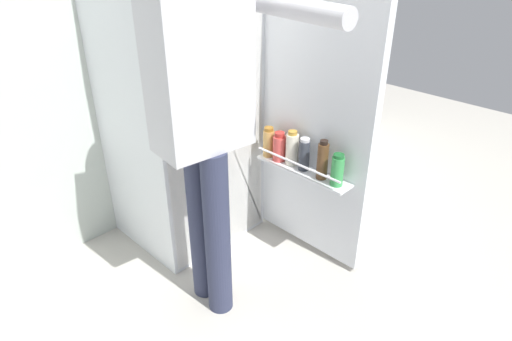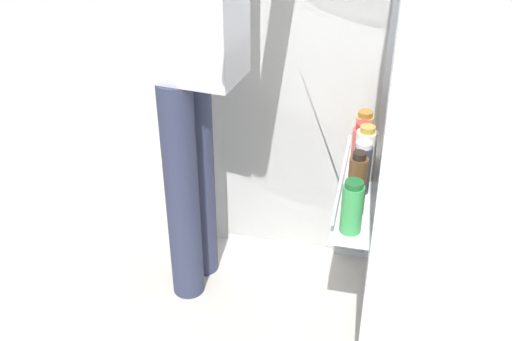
# 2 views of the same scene
# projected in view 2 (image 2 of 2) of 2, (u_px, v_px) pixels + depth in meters

# --- Properties ---
(ground_plane) EXTENTS (6.90, 6.90, 0.00)m
(ground_plane) POSITION_uv_depth(u_px,v_px,m) (274.00, 285.00, 2.36)
(ground_plane) COLOR #B7B2A8
(refrigerator) EXTENTS (0.75, 1.31, 1.75)m
(refrigerator) POSITION_uv_depth(u_px,v_px,m) (312.00, 28.00, 2.32)
(refrigerator) COLOR silver
(refrigerator) RESTS_ON ground_plane
(person) EXTENTS (0.54, 0.75, 1.73)m
(person) POSITION_uv_depth(u_px,v_px,m) (183.00, 22.00, 1.86)
(person) COLOR #2D334C
(person) RESTS_ON ground_plane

